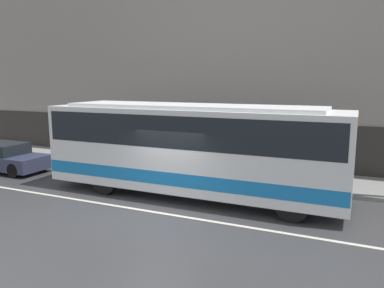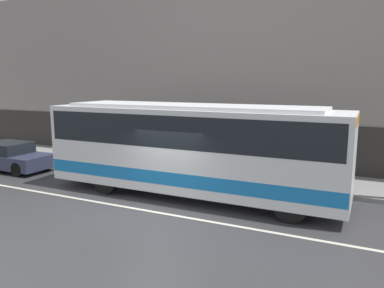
{
  "view_description": "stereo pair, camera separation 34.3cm",
  "coord_description": "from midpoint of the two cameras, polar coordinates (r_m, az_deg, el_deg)",
  "views": [
    {
      "loc": [
        5.62,
        -9.88,
        4.1
      ],
      "look_at": [
        0.26,
        2.07,
        1.91
      ],
      "focal_mm": 35.0,
      "sensor_mm": 36.0,
      "label": 1
    },
    {
      "loc": [
        5.93,
        -9.74,
        4.1
      ],
      "look_at": [
        0.26,
        2.07,
        1.91
      ],
      "focal_mm": 35.0,
      "sensor_mm": 36.0,
      "label": 2
    }
  ],
  "objects": [
    {
      "name": "ground_plane",
      "position": [
        12.1,
        -6.06,
        -10.37
      ],
      "size": [
        60.0,
        60.0,
        0.0
      ],
      "primitive_type": "plane",
      "color": "#38383A"
    },
    {
      "name": "sidewalk",
      "position": [
        16.91,
        3.47,
        -4.28
      ],
      "size": [
        60.0,
        3.14,
        0.15
      ],
      "color": "gray",
      "rests_on": "ground_plane"
    },
    {
      "name": "building_facade",
      "position": [
        18.04,
        5.56,
        10.29
      ],
      "size": [
        60.0,
        0.35,
        9.05
      ],
      "color": "gray",
      "rests_on": "ground_plane"
    },
    {
      "name": "lane_stripe",
      "position": [
        12.1,
        -6.06,
        -10.35
      ],
      "size": [
        54.0,
        0.14,
        0.01
      ],
      "color": "beige",
      "rests_on": "ground_plane"
    },
    {
      "name": "transit_bus",
      "position": [
        13.3,
        -0.89,
        -0.19
      ],
      "size": [
        10.76,
        2.54,
        3.31
      ],
      "color": "white",
      "rests_on": "ground_plane"
    },
    {
      "name": "sedan_dark_behind",
      "position": [
        19.51,
        -27.16,
        -1.86
      ],
      "size": [
        4.24,
        1.76,
        1.29
      ],
      "color": "#2D334C",
      "rests_on": "ground_plane"
    },
    {
      "name": "pedestrian_waiting",
      "position": [
        16.18,
        -0.0,
        -1.73
      ],
      "size": [
        0.36,
        0.36,
        1.7
      ],
      "color": "#333338",
      "rests_on": "sidewalk"
    }
  ]
}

